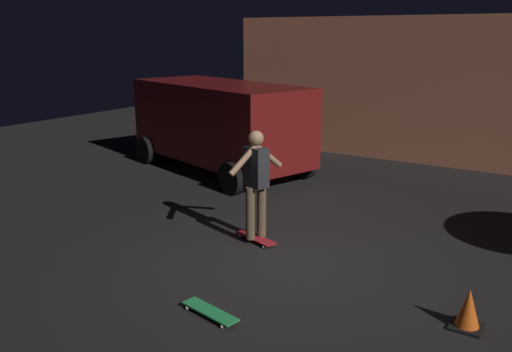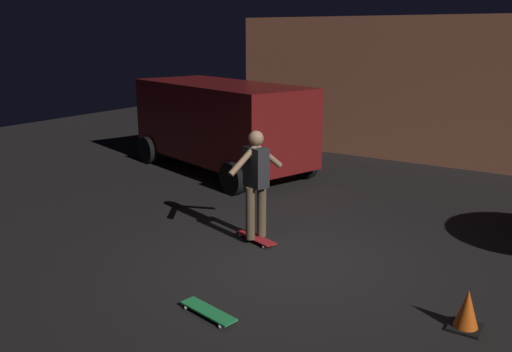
{
  "view_description": "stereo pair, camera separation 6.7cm",
  "coord_description": "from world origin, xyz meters",
  "px_view_note": "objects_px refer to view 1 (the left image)",
  "views": [
    {
      "loc": [
        3.36,
        -6.23,
        3.13
      ],
      "look_at": [
        -0.9,
        0.43,
        1.05
      ],
      "focal_mm": 38.2,
      "sensor_mm": 36.0,
      "label": 1
    },
    {
      "loc": [
        3.41,
        -6.19,
        3.13
      ],
      "look_at": [
        -0.9,
        0.43,
        1.05
      ],
      "focal_mm": 38.2,
      "sensor_mm": 36.0,
      "label": 2
    }
  ],
  "objects_px": {
    "parked_van": "(220,121)",
    "skater": "(256,177)",
    "traffic_cone": "(468,310)",
    "skateboard_spare": "(210,312)",
    "skateboard_ridden": "(256,238)"
  },
  "relations": [
    {
      "from": "parked_van",
      "to": "traffic_cone",
      "type": "relative_size",
      "value": 10.78
    },
    {
      "from": "skateboard_spare",
      "to": "skater",
      "type": "xyz_separation_m",
      "value": [
        -0.8,
        2.22,
        0.98
      ]
    },
    {
      "from": "traffic_cone",
      "to": "skateboard_spare",
      "type": "bearing_deg",
      "value": -152.53
    },
    {
      "from": "parked_van",
      "to": "skateboard_ridden",
      "type": "relative_size",
      "value": 6.18
    },
    {
      "from": "skateboard_spare",
      "to": "skater",
      "type": "relative_size",
      "value": 0.48
    },
    {
      "from": "skater",
      "to": "traffic_cone",
      "type": "xyz_separation_m",
      "value": [
        3.32,
        -0.91,
        -0.83
      ]
    },
    {
      "from": "skateboard_ridden",
      "to": "skater",
      "type": "distance_m",
      "value": 0.98
    },
    {
      "from": "parked_van",
      "to": "skateboard_spare",
      "type": "xyz_separation_m",
      "value": [
        3.94,
        -5.58,
        -1.11
      ]
    },
    {
      "from": "parked_van",
      "to": "skater",
      "type": "xyz_separation_m",
      "value": [
        3.14,
        -3.36,
        -0.12
      ]
    },
    {
      "from": "skateboard_spare",
      "to": "skater",
      "type": "bearing_deg",
      "value": 109.72
    },
    {
      "from": "skateboard_ridden",
      "to": "skateboard_spare",
      "type": "height_order",
      "value": "same"
    },
    {
      "from": "skateboard_ridden",
      "to": "skater",
      "type": "relative_size",
      "value": 0.48
    },
    {
      "from": "parked_van",
      "to": "traffic_cone",
      "type": "height_order",
      "value": "parked_van"
    },
    {
      "from": "parked_van",
      "to": "skateboard_spare",
      "type": "bearing_deg",
      "value": -54.77
    },
    {
      "from": "skateboard_ridden",
      "to": "traffic_cone",
      "type": "distance_m",
      "value": 3.45
    }
  ]
}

